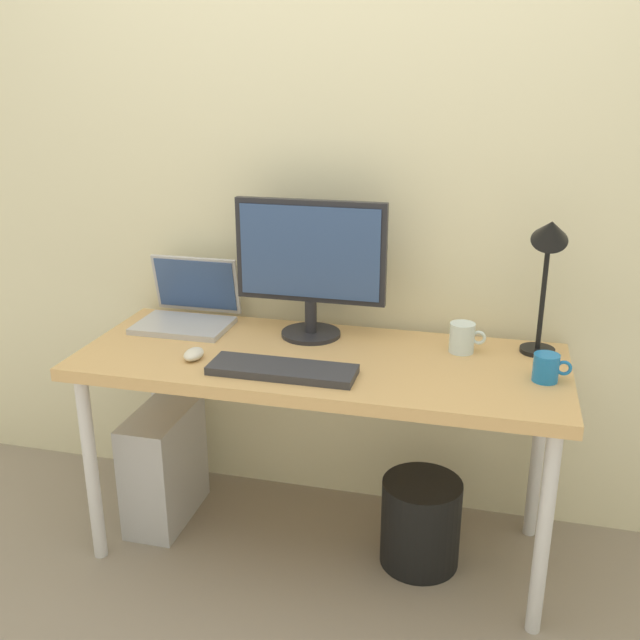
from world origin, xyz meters
The scene contains 12 objects.
ground_plane centered at (0.00, 0.00, 0.00)m, with size 6.00×6.00×0.00m, color gray.
back_wall centered at (0.00, 0.36, 1.30)m, with size 4.40×0.04×2.60m, color beige.
desk centered at (0.00, 0.00, 0.64)m, with size 1.53×0.60×0.70m.
monitor centered at (-0.08, 0.17, 0.96)m, with size 0.50×0.20×0.46m.
laptop centered at (-0.52, 0.19, 0.76)m, with size 0.32×0.27×0.23m.
desk_lamp centered at (0.66, 0.17, 1.03)m, with size 0.11×0.16×0.47m.
keyboard centered at (-0.07, -0.16, 0.71)m, with size 0.44×0.14×0.02m, color #333338.
mouse centered at (-0.37, -0.12, 0.72)m, with size 0.06×0.09×0.03m, color silver.
coffee_mug centered at (0.68, -0.03, 0.74)m, with size 0.11×0.07×0.08m.
glass_cup centered at (0.43, 0.14, 0.75)m, with size 0.11×0.08×0.10m.
computer_tower centered at (-0.58, 0.03, 0.21)m, with size 0.18×0.36×0.42m, color #B2B2B7.
wastebasket centered at (0.34, -0.01, 0.15)m, with size 0.26×0.26×0.30m, color black.
Camera 1 is at (0.52, -2.04, 1.56)m, focal length 40.54 mm.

